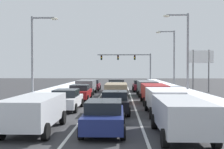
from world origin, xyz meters
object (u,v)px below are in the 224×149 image
Objects in this scene: sedan_navy_center_lane_nearest at (104,116)px; sedan_black_center_lane_second at (115,102)px; suv_white_right_lane_second at (164,99)px; sedan_red_left_lane_third at (80,92)px; suv_silver_left_lane_nearest at (35,110)px; sedan_maroon_left_lane_fifth at (93,85)px; suv_red_right_lane_third at (154,92)px; traffic_light_gantry at (132,61)px; street_lamp_left_mid at (36,50)px; suv_gray_left_lane_fourth at (86,86)px; roadside_sign_right at (201,61)px; sedan_white_left_lane_second at (67,99)px; suv_tan_center_lane_third at (116,91)px; suv_charcoal_center_lane_fifth at (117,84)px; suv_silver_right_lane_nearest at (181,114)px; street_lamp_right_near at (184,48)px; street_lamp_right_mid at (172,55)px; sedan_green_center_lane_fourth at (115,89)px; suv_gray_right_lane_fourth at (147,87)px.

sedan_navy_center_lane_nearest and sedan_black_center_lane_second have the same top height.
suv_white_right_lane_second reaches higher than sedan_black_center_lane_second.
suv_silver_left_lane_nearest is at bearing -90.67° from sedan_red_left_lane_third.
sedan_navy_center_lane_nearest is at bearing -82.99° from sedan_maroon_left_lane_fifth.
suv_red_right_lane_third is 1.09× the size of sedan_black_center_lane_second.
traffic_light_gantry is 31.57m from street_lamp_left_mid.
suv_gray_left_lane_fourth is 14.98m from roadside_sign_right.
traffic_light_gantry is (6.16, 36.33, 3.97)m from sedan_white_left_lane_second.
traffic_light_gantry is (6.14, 17.49, 3.97)m from sedan_maroon_left_lane_fifth.
suv_silver_left_lane_nearest is at bearing -89.77° from suv_gray_left_lane_fourth.
suv_charcoal_center_lane_fifth is at bearing 90.79° from suv_tan_center_lane_third.
sedan_maroon_left_lane_fifth is (-6.60, 26.91, -0.25)m from suv_silver_right_lane_nearest.
street_lamp_right_near is at bearing 25.26° from suv_tan_center_lane_third.
roadside_sign_right reaches higher than sedan_maroon_left_lane_fifth.
suv_silver_right_lane_nearest reaches higher than sedan_white_left_lane_second.
street_lamp_right_mid reaches higher than suv_red_right_lane_third.
suv_silver_left_lane_nearest is at bearing -124.23° from street_lamp_right_near.
street_lamp_left_mid is (-7.60, -4.51, 4.11)m from sedan_green_center_lane_fourth.
suv_white_right_lane_second is at bearing -51.12° from sedan_red_left_lane_third.
sedan_green_center_lane_fourth is 0.82× the size of roadside_sign_right.
sedan_maroon_left_lane_fifth is 15.37m from street_lamp_right_near.
suv_gray_right_lane_fourth and suv_tan_center_lane_third have the same top height.
suv_gray_right_lane_fourth is 0.60× the size of street_lamp_left_mid.
sedan_black_center_lane_second is (-3.31, -12.23, -0.25)m from suv_gray_right_lane_fourth.
street_lamp_right_mid is (11.23, 5.60, 3.99)m from suv_gray_left_lane_fourth.
suv_silver_right_lane_nearest is 13.66m from suv_tan_center_lane_third.
suv_gray_right_lane_fourth is 6.53m from suv_tan_center_lane_third.
sedan_black_center_lane_second is at bearing -110.43° from street_lamp_right_mid.
sedan_navy_center_lane_nearest is 26.12m from sedan_maroon_left_lane_fifth.
sedan_green_center_lane_fourth is at bearing 116.46° from suv_red_right_lane_third.
sedan_red_left_lane_third is (-3.24, -4.77, 0.00)m from sedan_green_center_lane_fourth.
sedan_maroon_left_lane_fifth is (-3.58, 20.22, 0.00)m from sedan_black_center_lane_second.
sedan_navy_center_lane_nearest and sedan_green_center_lane_fourth have the same top height.
traffic_light_gantry is at bearing 74.77° from suv_gray_left_lane_fourth.
sedan_red_left_lane_third is 5.99m from street_lamp_left_mid.
sedan_maroon_left_lane_fifth is (-3.19, 25.93, 0.00)m from sedan_navy_center_lane_nearest.
traffic_light_gantry reaches higher than roadside_sign_right.
suv_gray_left_lane_fourth is at bearing 90.77° from sedan_white_left_lane_second.
suv_silver_right_lane_nearest is at bearing -8.31° from suv_silver_left_lane_nearest.
suv_gray_left_lane_fourth is 13.17m from street_lamp_right_mid.
street_lamp_right_near is at bearing 39.00° from sedan_white_left_lane_second.
suv_gray_left_lane_fourth is at bearing 107.83° from suv_silver_right_lane_nearest.
street_lamp_right_near is at bearing -22.87° from suv_gray_left_lane_fourth.
sedan_green_center_lane_fourth is 8.84m from street_lamp_right_near.
roadside_sign_right reaches higher than suv_red_right_lane_third.
street_lamp_left_mid is (-4.29, 6.53, 4.11)m from sedan_white_left_lane_second.
sedan_green_center_lane_fourth is (0.09, 18.13, 0.00)m from sedan_navy_center_lane_nearest.
suv_tan_center_lane_third is 15.25m from roadside_sign_right.
suv_charcoal_center_lane_fifth is (-3.21, 25.36, 0.00)m from suv_silver_right_lane_nearest.
suv_white_right_lane_second is 16.64m from suv_gray_left_lane_fourth.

